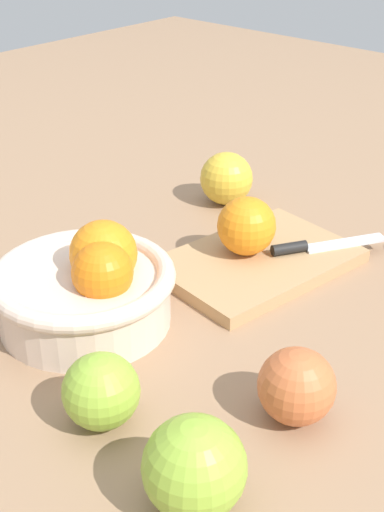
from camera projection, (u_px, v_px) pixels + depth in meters
The scene contains 9 objects.
ground_plane at pixel (220, 299), 0.81m from camera, with size 2.40×2.40×0.00m, color #997556.
bowl at pixel (88, 286), 0.75m from camera, with size 0.20×0.20×0.11m.
cutting_board at pixel (257, 261), 0.87m from camera, with size 0.24×0.16×0.02m, color tan.
orange_on_board at pixel (246, 226), 0.85m from camera, with size 0.07×0.07×0.07m, color orange.
knife at pixel (313, 246), 0.88m from camera, with size 0.14×0.09×0.01m.
apple_back_right at pixel (226, 178), 1.02m from camera, with size 0.08×0.08×0.08m, color gold.
apple_front_left at pixel (194, 467), 0.53m from camera, with size 0.08×0.08×0.08m, color #8EB738.
apple_front_left_2 at pixel (101, 391), 0.61m from camera, with size 0.07×0.07×0.07m, color #8EB738.
apple_front_left_3 at pixel (297, 386), 0.62m from camera, with size 0.07×0.07×0.07m, color #CC6638.
Camera 1 is at (-0.53, -0.43, 0.44)m, focal length 49.38 mm.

